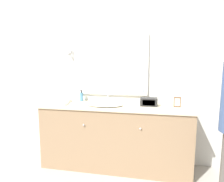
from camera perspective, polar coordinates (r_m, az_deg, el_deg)
The scene contains 10 objects.
ground_plane at distance 2.84m, azimuth -0.37°, elevation -23.56°, with size 14.00×14.00×0.00m, color #9E998E.
wall_back at distance 3.00m, azimuth 1.87°, elevation 4.14°, with size 8.00×0.18×2.55m.
vanity_counter at distance 2.90m, azimuth 0.85°, elevation -12.85°, with size 2.11×0.54×0.90m.
sink_basin at distance 2.77m, azimuth -2.10°, elevation -3.71°, with size 0.51×0.39×0.16m.
soap_bottle at distance 3.08m, azimuth -8.70°, elevation -1.60°, with size 0.05×0.05×0.18m.
appliance_box at distance 2.78m, azimuth 10.47°, elevation -3.06°, with size 0.23×0.14×0.11m.
picture_frame at distance 2.78m, azimuth 18.13°, elevation -3.02°, with size 0.09×0.01×0.14m.
hand_towel_near_sink at distance 2.87m, azimuth -14.26°, elevation -3.42°, with size 0.16×0.14×0.05m.
hand_towel_far_corner at distance 3.07m, azimuth -13.52°, elevation -2.71°, with size 0.19×0.14×0.04m.
metal_tray at distance 2.64m, azimuth 17.10°, elevation -5.02°, with size 0.18×0.09×0.01m.
Camera 1 is at (0.49, -2.36, 1.50)m, focal length 32.00 mm.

